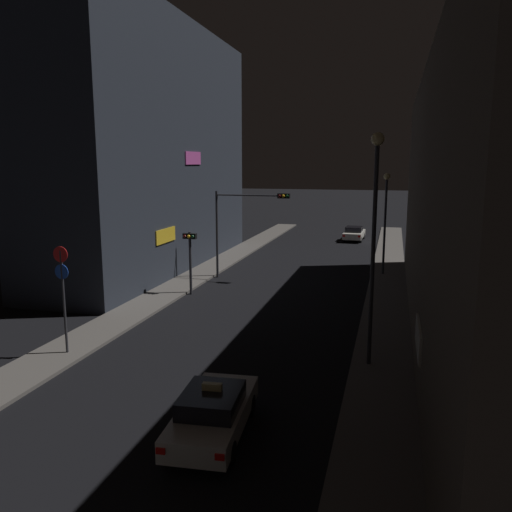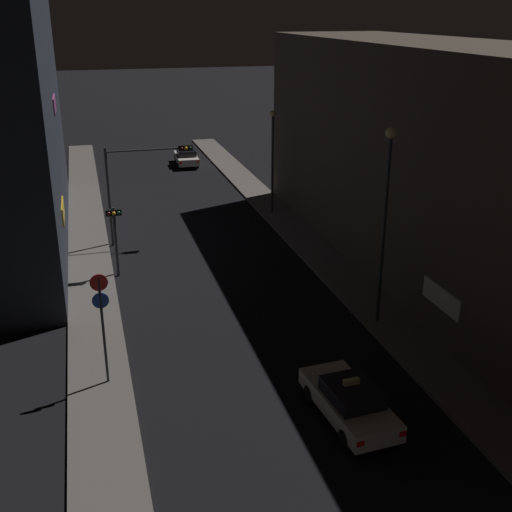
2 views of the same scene
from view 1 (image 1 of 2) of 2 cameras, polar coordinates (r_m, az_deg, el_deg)
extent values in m
cube|color=#5B5651|center=(36.00, -6.33, -2.08)|extent=(2.32, 61.28, 0.14)
cube|color=#5B5651|center=(33.62, 14.32, -3.21)|extent=(2.32, 61.28, 0.14)
cube|color=#282D38|center=(38.93, -11.40, 11.58)|extent=(6.24, 24.79, 17.52)
cube|color=yellow|center=(33.39, -9.95, 2.24)|extent=(0.08, 2.80, 0.90)
cube|color=#D859B2|center=(37.63, -6.97, 10.69)|extent=(0.08, 2.80, 0.90)
cube|color=white|center=(17.75, 17.51, -8.63)|extent=(0.08, 2.80, 0.90)
cube|color=silver|center=(15.44, -4.72, -17.09)|extent=(2.14, 4.53, 0.60)
cube|color=black|center=(15.02, -4.95, -15.57)|extent=(1.74, 2.10, 0.50)
cube|color=red|center=(13.75, -10.51, -20.44)|extent=(0.24, 0.08, 0.16)
cube|color=red|center=(13.35, -4.04, -21.31)|extent=(0.24, 0.08, 0.16)
cylinder|color=black|center=(16.94, -6.17, -15.64)|extent=(0.27, 0.66, 0.64)
cylinder|color=black|center=(16.59, -0.65, -16.17)|extent=(0.27, 0.66, 0.64)
cylinder|color=black|center=(14.66, -9.39, -20.13)|extent=(0.27, 0.66, 0.64)
cylinder|color=black|center=(14.26, -2.89, -20.95)|extent=(0.27, 0.66, 0.64)
cube|color=#F4E08C|center=(14.96, -4.87, -14.20)|extent=(0.57, 0.22, 0.20)
cube|color=silver|center=(53.05, 10.80, 2.37)|extent=(1.98, 4.47, 0.60)
cube|color=black|center=(52.78, 10.79, 2.93)|extent=(1.67, 2.04, 0.50)
cube|color=red|center=(50.94, 9.67, 2.20)|extent=(0.24, 0.07, 0.16)
cube|color=red|center=(50.77, 11.35, 2.12)|extent=(0.24, 0.07, 0.16)
cylinder|color=black|center=(54.52, 10.12, 2.28)|extent=(0.25, 0.65, 0.64)
cylinder|color=black|center=(54.35, 11.79, 2.20)|extent=(0.25, 0.65, 0.64)
cylinder|color=black|center=(51.84, 9.73, 1.89)|extent=(0.25, 0.65, 0.64)
cylinder|color=black|center=(51.66, 11.49, 1.80)|extent=(0.25, 0.65, 0.64)
cylinder|color=#2D2D33|center=(34.90, -4.33, 2.35)|extent=(0.16, 0.16, 5.88)
cylinder|color=#2D2D33|center=(33.95, -0.72, 6.72)|extent=(4.58, 0.10, 0.10)
cube|color=black|center=(33.41, 3.09, 6.65)|extent=(0.80, 0.28, 0.32)
sphere|color=#3F0C0C|center=(33.29, 2.61, 6.64)|extent=(0.20, 0.20, 0.20)
sphere|color=yellow|center=(33.24, 3.03, 6.63)|extent=(0.20, 0.20, 0.20)
sphere|color=#0C3319|center=(33.19, 3.45, 6.62)|extent=(0.20, 0.20, 0.20)
cylinder|color=#2D2D33|center=(30.64, -7.27, -0.81)|extent=(0.16, 0.16, 3.75)
cube|color=black|center=(30.37, -7.33, 2.20)|extent=(0.80, 0.28, 0.32)
sphere|color=#3F0C0C|center=(30.31, -7.89, 2.17)|extent=(0.20, 0.20, 0.20)
sphere|color=yellow|center=(30.21, -7.46, 2.15)|extent=(0.20, 0.20, 0.20)
sphere|color=#0C3319|center=(30.12, -7.02, 2.14)|extent=(0.20, 0.20, 0.20)
cylinder|color=#2D2D33|center=(22.01, -20.46, -4.81)|extent=(0.10, 0.10, 4.19)
cylinder|color=red|center=(21.59, -20.81, 0.17)|extent=(0.64, 0.03, 0.64)
cylinder|color=blue|center=(21.72, -20.70, -1.64)|extent=(0.60, 0.03, 0.60)
cylinder|color=#2D2D33|center=(19.49, 12.79, -0.31)|extent=(0.16, 0.16, 8.16)
sphere|color=#F4D88C|center=(19.20, 13.31, 12.48)|extent=(0.48, 0.48, 0.48)
cylinder|color=#2D2D33|center=(36.37, 14.04, 3.08)|extent=(0.16, 0.16, 6.46)
sphere|color=#F4D88C|center=(36.12, 14.28, 8.52)|extent=(0.45, 0.45, 0.45)
camera|label=2|loc=(14.38, -97.45, 21.41)|focal=44.93mm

